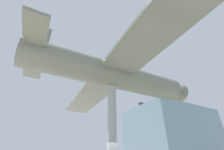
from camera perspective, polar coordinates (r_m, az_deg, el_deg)
The scene contains 3 objects.
glass_pavilion_left at distance 25.02m, azimuth 22.38°, elevation -22.32°, with size 8.59×11.78×9.18m.
support_pylon_central at distance 8.35m, azimuth 0.00°, elevation -22.17°, with size 0.50×0.50×5.68m.
suspended_airplane at distance 9.64m, azimuth 0.62°, elevation -0.09°, with size 17.43×11.83×2.86m.
Camera 1 is at (7.28, -3.91, 1.63)m, focal length 24.00 mm.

